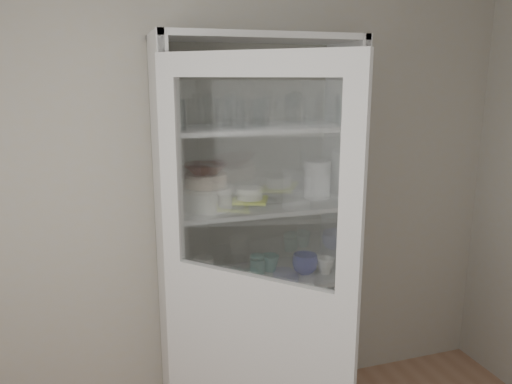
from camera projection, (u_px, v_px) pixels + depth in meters
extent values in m
cube|color=#B5AC96|center=(209.00, 189.00, 2.73)|extent=(3.60, 0.02, 2.60)
cube|color=silver|center=(164.00, 251.00, 2.50)|extent=(0.03, 0.45, 2.10)
cube|color=silver|center=(339.00, 233.00, 2.78)|extent=(0.03, 0.45, 2.10)
cube|color=gray|center=(245.00, 230.00, 2.83)|extent=(1.00, 0.03, 2.10)
cube|color=silver|center=(256.00, 38.00, 2.40)|extent=(1.00, 0.45, 0.03)
cube|color=silver|center=(257.00, 345.00, 2.76)|extent=(0.94, 0.42, 0.02)
cube|color=silver|center=(257.00, 278.00, 2.67)|extent=(0.94, 0.42, 0.02)
cube|color=silver|center=(257.00, 206.00, 2.58)|extent=(0.94, 0.42, 0.02)
cube|color=silver|center=(257.00, 128.00, 2.49)|extent=(0.94, 0.42, 0.02)
cube|color=silver|center=(253.00, 64.00, 1.87)|extent=(0.65, 0.68, 0.10)
cube|color=silver|center=(171.00, 172.00, 2.16)|extent=(0.09, 0.09, 0.80)
cube|color=silver|center=(352.00, 192.00, 1.79)|extent=(0.09, 0.09, 0.80)
cube|color=silver|center=(253.00, 181.00, 1.97)|extent=(0.51, 0.53, 0.78)
cylinder|color=silver|center=(177.00, 115.00, 2.26)|extent=(0.07, 0.07, 0.14)
cylinder|color=silver|center=(178.00, 116.00, 2.24)|extent=(0.09, 0.09, 0.14)
cylinder|color=silver|center=(237.00, 113.00, 2.33)|extent=(0.08, 0.08, 0.15)
cylinder|color=silver|center=(258.00, 115.00, 2.34)|extent=(0.07, 0.07, 0.13)
cylinder|color=silver|center=(310.00, 112.00, 2.44)|extent=(0.09, 0.09, 0.14)
cylinder|color=silver|center=(344.00, 113.00, 2.47)|extent=(0.07, 0.07, 0.12)
cylinder|color=silver|center=(343.00, 110.00, 2.47)|extent=(0.10, 0.10, 0.15)
cylinder|color=silver|center=(174.00, 112.00, 2.36)|extent=(0.08, 0.08, 0.16)
cylinder|color=silver|center=(222.00, 113.00, 2.43)|extent=(0.09, 0.09, 0.14)
cylinder|color=silver|center=(230.00, 111.00, 2.44)|extent=(0.10, 0.10, 0.15)
cylinder|color=silver|center=(256.00, 113.00, 2.46)|extent=(0.08, 0.08, 0.13)
cylinder|color=silver|center=(262.00, 112.00, 2.47)|extent=(0.08, 0.08, 0.14)
cylinder|color=white|center=(206.00, 197.00, 2.47)|extent=(0.25, 0.25, 0.11)
cylinder|color=white|center=(217.00, 194.00, 2.64)|extent=(0.21, 0.21, 0.07)
cylinder|color=beige|center=(206.00, 180.00, 2.45)|extent=(0.24, 0.24, 0.06)
imported|color=#431E16|center=(206.00, 169.00, 2.44)|extent=(0.26, 0.26, 0.05)
cylinder|color=silver|center=(250.00, 203.00, 2.56)|extent=(0.35, 0.35, 0.02)
cube|color=#FBFF3E|center=(250.00, 200.00, 2.56)|extent=(0.23, 0.23, 0.01)
cylinder|color=white|center=(250.00, 193.00, 2.55)|extent=(0.14, 0.14, 0.06)
cylinder|color=silver|center=(317.00, 179.00, 2.69)|extent=(0.14, 0.14, 0.20)
imported|color=navy|center=(305.00, 264.00, 2.69)|extent=(0.15, 0.15, 0.11)
imported|color=#1D7264|center=(270.00, 263.00, 2.72)|extent=(0.12, 0.12, 0.09)
imported|color=white|center=(325.00, 266.00, 2.69)|extent=(0.12, 0.12, 0.09)
cylinder|color=#1D7264|center=(257.00, 266.00, 2.69)|extent=(0.08, 0.08, 0.08)
ellipsoid|color=#1D7264|center=(257.00, 258.00, 2.68)|extent=(0.08, 0.08, 0.02)
cylinder|color=silver|center=(201.00, 282.00, 2.53)|extent=(0.11, 0.11, 0.04)
cylinder|color=white|center=(204.00, 269.00, 2.61)|extent=(0.11, 0.11, 0.12)
imported|color=beige|center=(211.00, 347.00, 2.66)|extent=(0.24, 0.24, 0.07)
cube|color=#A6A6A7|center=(288.00, 334.00, 2.80)|extent=(0.20, 0.15, 0.06)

